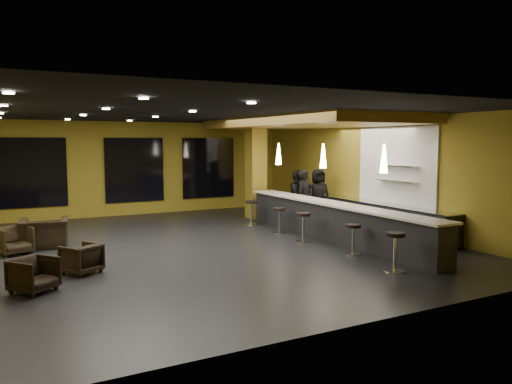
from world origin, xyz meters
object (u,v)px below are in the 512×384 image
column (256,170)px  armchair_c (14,241)px  bar_stool_0 (395,247)px  staff_c (318,195)px  pendant_0 (384,159)px  bar_stool_2 (303,223)px  staff_a (305,198)px  armchair_a (34,275)px  bar_stool_4 (251,210)px  staff_b (299,196)px  pendant_1 (323,156)px  armchair_d (44,233)px  prep_counter (375,217)px  bar_stool_3 (279,217)px  bar_counter (333,222)px  bar_stool_1 (353,235)px  armchair_b (81,259)px  pendant_2 (279,154)px

column → armchair_c: 8.47m
bar_stool_0 → staff_c: bearing=68.7°
pendant_0 → bar_stool_2: size_ratio=0.86×
staff_a → bar_stool_2: 2.82m
staff_a → armchair_a: bearing=-172.9°
staff_c → armchair_c: (-9.53, -0.67, -0.57)m
armchair_a → bar_stool_4: 8.34m
staff_b → staff_c: 0.69m
pendant_1 → bar_stool_0: pendant_1 is taller
staff_b → bar_stool_0: size_ratio=2.10×
armchair_d → bar_stool_2: bearing=167.2°
prep_counter → bar_stool_4: (-2.88, 2.76, 0.09)m
pendant_1 → pendant_0: bearing=-90.0°
staff_c → armchair_a: 10.29m
staff_c → armchair_a: staff_c is taller
prep_counter → pendant_1: 2.77m
bar_stool_0 → bar_stool_3: (0.13, 5.01, -0.05)m
bar_counter → armchair_d: 7.76m
bar_stool_1 → bar_stool_3: bearing=91.8°
bar_counter → armchair_c: size_ratio=10.62×
pendant_0 → staff_b: (0.87, 5.12, -1.46)m
armchair_a → bar_stool_3: size_ratio=0.91×
bar_stool_2 → bar_stool_1: bearing=-83.7°
pendant_0 → bar_stool_4: (-0.88, 5.26, -1.83)m
pendant_1 → armchair_b: (-6.84, -0.93, -2.03)m
armchair_b → armchair_d: armchair_d is taller
armchair_a → armchair_d: (0.55, 4.08, 0.06)m
bar_stool_1 → bar_stool_4: bar_stool_4 is taller
pendant_2 → armchair_c: bearing=-174.4°
prep_counter → armchair_c: prep_counter is taller
pendant_0 → pendant_2: (0.00, 5.00, 0.00)m
armchair_d → bar_stool_4: (6.39, 0.56, 0.14)m
prep_counter → armchair_b: 8.89m
pendant_2 → bar_stool_0: size_ratio=0.83×
pendant_0 → bar_stool_3: (-0.81, 3.58, -1.85)m
pendant_2 → staff_c: bearing=-4.3°
bar_counter → column: bearing=90.0°
staff_b → bar_stool_3: bearing=-156.8°
bar_stool_3 → armchair_d: bearing=170.1°
pendant_0 → staff_b: pendant_0 is taller
pendant_2 → staff_b: pendant_2 is taller
bar_counter → armchair_d: (-7.27, 2.70, -0.12)m
pendant_0 → armchair_d: size_ratio=0.60×
armchair_a → bar_stool_4: (6.94, 4.63, 0.20)m
bar_counter → staff_b: bearing=74.3°
staff_a → prep_counter: bearing=-72.5°
pendant_2 → bar_stool_4: 2.05m
staff_a → bar_stool_3: staff_a is taller
pendant_2 → bar_stool_3: pendant_2 is taller
bar_stool_0 → bar_stool_1: bearing=82.0°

